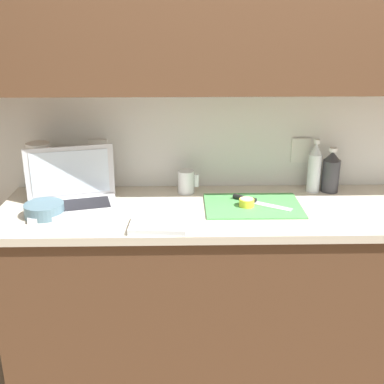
{
  "coord_description": "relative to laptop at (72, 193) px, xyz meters",
  "views": [
    {
      "loc": [
        -0.39,
        -1.94,
        1.72
      ],
      "look_at": [
        -0.35,
        -0.01,
        1.01
      ],
      "focal_mm": 45.0,
      "sensor_mm": 36.0,
      "label": 1
    }
  ],
  "objects": [
    {
      "name": "cutting_board",
      "position": [
        0.79,
        -0.03,
        -0.06
      ],
      "size": [
        0.42,
        0.3,
        0.01
      ],
      "primitive_type": "cube",
      "color": "#4C9E51",
      "rests_on": "counter_unit"
    },
    {
      "name": "measuring_cup",
      "position": [
        0.5,
        0.16,
        -0.01
      ],
      "size": [
        0.1,
        0.08,
        0.11
      ],
      "color": "silver",
      "rests_on": "counter_unit"
    },
    {
      "name": "wall_back",
      "position": [
        0.88,
        0.18,
        0.56
      ],
      "size": [
        5.2,
        0.38,
        2.6
      ],
      "color": "white",
      "rests_on": "ground_plane"
    },
    {
      "name": "counter_unit",
      "position": [
        0.9,
        -0.04,
        -0.52
      ],
      "size": [
        2.4,
        0.58,
        0.93
      ],
      "color": "brown",
      "rests_on": "ground_plane"
    },
    {
      "name": "laptop",
      "position": [
        0.0,
        0.0,
        0.0
      ],
      "size": [
        0.43,
        0.32,
        0.25
      ],
      "rotation": [
        0.0,
        0.0,
        0.25
      ],
      "color": "silver",
      "rests_on": "counter_unit"
    },
    {
      "name": "knife",
      "position": [
        0.79,
        0.01,
        -0.04
      ],
      "size": [
        0.25,
        0.18,
        0.02
      ],
      "rotation": [
        0.0,
        0.0,
        -0.57
      ],
      "color": "silver",
      "rests_on": "cutting_board"
    },
    {
      "name": "bowl_white",
      "position": [
        -0.1,
        -0.11,
        -0.03
      ],
      "size": [
        0.16,
        0.16,
        0.05
      ],
      "color": "slate",
      "rests_on": "counter_unit"
    },
    {
      "name": "dish_towel",
      "position": [
        0.39,
        -0.25,
        -0.05
      ],
      "size": [
        0.23,
        0.17,
        0.02
      ],
      "primitive_type": "cube",
      "rotation": [
        0.0,
        0.0,
        -0.05
      ],
      "color": "white",
      "rests_on": "counter_unit"
    },
    {
      "name": "paper_towel_roll",
      "position": [
        -0.18,
        0.16,
        0.06
      ],
      "size": [
        0.11,
        0.11,
        0.25
      ],
      "color": "white",
      "rests_on": "counter_unit"
    },
    {
      "name": "ground_plane",
      "position": [
        0.88,
        -0.04,
        -0.99
      ],
      "size": [
        12.0,
        12.0,
        0.0
      ],
      "primitive_type": "plane",
      "color": "brown",
      "rests_on": "ground"
    },
    {
      "name": "lemon_half_cut",
      "position": [
        0.76,
        -0.04,
        -0.03
      ],
      "size": [
        0.07,
        0.07,
        0.04
      ],
      "color": "yellow",
      "rests_on": "cutting_board"
    },
    {
      "name": "bottle_oil_tall",
      "position": [
        1.11,
        0.16,
        0.06
      ],
      "size": [
        0.06,
        0.06,
        0.25
      ],
      "color": "silver",
      "rests_on": "counter_unit"
    },
    {
      "name": "bottle_green_soda",
      "position": [
        1.19,
        0.16,
        0.04
      ],
      "size": [
        0.08,
        0.08,
        0.21
      ],
      "color": "#333338",
      "rests_on": "counter_unit"
    }
  ]
}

